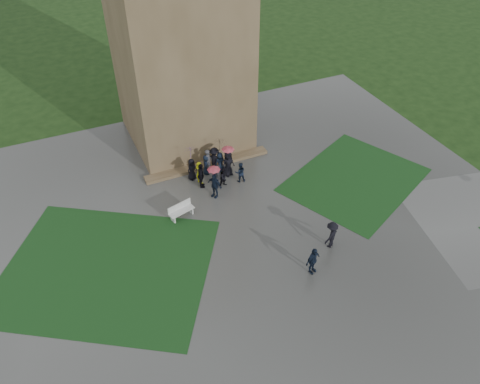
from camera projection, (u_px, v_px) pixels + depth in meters
name	position (u px, v px, depth m)	size (l,w,h in m)	color
ground	(279.00, 271.00, 25.43)	(120.00, 120.00, 0.00)	black
plaza	(262.00, 247.00, 26.83)	(34.00, 34.00, 0.02)	#3A3A38
lawn_inset_left	(107.00, 269.00, 25.52)	(11.00, 9.00, 0.01)	black
lawn_inset_right	(355.00, 180.00, 31.64)	(9.00, 7.00, 0.01)	black
tower	(177.00, 17.00, 30.27)	(8.00, 8.00, 18.00)	brown
tower_plinth	(208.00, 165.00, 32.81)	(9.00, 0.80, 0.22)	brown
bench	(181.00, 210.00, 28.49)	(1.71, 0.92, 0.95)	silver
visitor_cluster	(213.00, 166.00, 30.93)	(3.69, 3.84, 2.62)	black
pedestrian_mid	(313.00, 261.00, 24.83)	(1.01, 0.57, 1.72)	black
pedestrian_near	(331.00, 235.00, 26.32)	(1.13, 0.58, 1.75)	black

